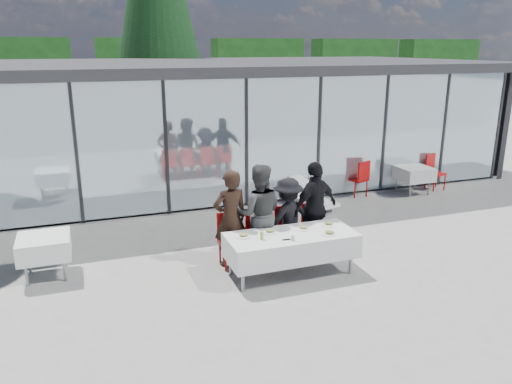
% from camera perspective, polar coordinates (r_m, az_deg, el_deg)
% --- Properties ---
extents(ground, '(90.00, 90.00, 0.00)m').
position_cam_1_polar(ground, '(8.69, 1.01, -10.15)').
color(ground, gray).
rests_on(ground, ground).
extents(pavilion, '(14.80, 8.80, 3.44)m').
position_cam_1_polar(pavilion, '(16.24, -2.57, 10.23)').
color(pavilion, gray).
rests_on(pavilion, ground).
extents(treeline, '(62.50, 2.00, 4.40)m').
position_cam_1_polar(treeline, '(35.31, -18.94, 12.79)').
color(treeline, black).
rests_on(treeline, ground).
extents(dining_table, '(2.26, 0.96, 0.75)m').
position_cam_1_polar(dining_table, '(8.76, 4.03, -6.10)').
color(dining_table, silver).
rests_on(dining_table, ground).
extents(diner_a, '(0.73, 0.73, 1.79)m').
position_cam_1_polar(diner_a, '(8.99, -2.93, -3.04)').
color(diner_a, black).
rests_on(diner_a, ground).
extents(diner_chair_a, '(0.44, 0.44, 0.97)m').
position_cam_1_polar(diner_chair_a, '(9.13, -2.93, -5.12)').
color(diner_chair_a, '#B20B0C').
rests_on(diner_chair_a, ground).
extents(diner_b, '(1.12, 1.12, 1.85)m').
position_cam_1_polar(diner_b, '(9.14, 0.33, -2.47)').
color(diner_b, '#454545').
rests_on(diner_b, ground).
extents(diner_chair_b, '(0.44, 0.44, 0.97)m').
position_cam_1_polar(diner_chair_b, '(9.29, 0.29, -4.71)').
color(diner_chair_b, '#B20B0C').
rests_on(diner_chair_b, ground).
extents(diner_c, '(1.22, 1.22, 1.54)m').
position_cam_1_polar(diner_c, '(9.40, 3.66, -2.98)').
color(diner_c, black).
rests_on(diner_c, ground).
extents(diner_chair_c, '(0.44, 0.44, 0.97)m').
position_cam_1_polar(diner_chair_c, '(9.49, 3.60, -4.28)').
color(diner_chair_c, '#B20B0C').
rests_on(diner_chair_c, ground).
extents(diner_d, '(1.35, 1.35, 1.81)m').
position_cam_1_polar(diner_d, '(9.58, 6.76, -1.83)').
color(diner_d, black).
rests_on(diner_d, ground).
extents(diner_chair_d, '(0.44, 0.44, 0.97)m').
position_cam_1_polar(diner_chair_d, '(9.71, 6.65, -3.86)').
color(diner_chair_d, '#B20B0C').
rests_on(diner_chair_d, ground).
extents(plate_a, '(0.27, 0.27, 0.07)m').
position_cam_1_polar(plate_a, '(8.53, -1.43, -4.98)').
color(plate_a, white).
rests_on(plate_a, dining_table).
extents(plate_b, '(0.27, 0.27, 0.07)m').
position_cam_1_polar(plate_b, '(8.71, 1.61, -4.51)').
color(plate_b, white).
rests_on(plate_b, dining_table).
extents(plate_c, '(0.27, 0.27, 0.07)m').
position_cam_1_polar(plate_c, '(8.91, 5.44, -4.09)').
color(plate_c, white).
rests_on(plate_c, dining_table).
extents(plate_d, '(0.27, 0.27, 0.07)m').
position_cam_1_polar(plate_d, '(9.16, 8.30, -3.63)').
color(plate_d, white).
rests_on(plate_d, dining_table).
extents(plate_extra, '(0.27, 0.27, 0.07)m').
position_cam_1_polar(plate_extra, '(8.73, 8.39, -4.65)').
color(plate_extra, white).
rests_on(plate_extra, dining_table).
extents(juice_bottle, '(0.06, 0.06, 0.14)m').
position_cam_1_polar(juice_bottle, '(8.39, 0.69, -5.00)').
color(juice_bottle, '#A2C853').
rests_on(juice_bottle, dining_table).
extents(drinking_glasses, '(0.07, 0.07, 0.10)m').
position_cam_1_polar(drinking_glasses, '(8.38, 4.26, -5.24)').
color(drinking_glasses, silver).
rests_on(drinking_glasses, dining_table).
extents(folded_eyeglasses, '(0.14, 0.03, 0.01)m').
position_cam_1_polar(folded_eyeglasses, '(8.41, 3.48, -5.44)').
color(folded_eyeglasses, black).
rests_on(folded_eyeglasses, dining_table).
extents(spare_table_left, '(0.86, 0.86, 0.74)m').
position_cam_1_polar(spare_table_left, '(9.37, -23.05, -5.79)').
color(spare_table_left, silver).
rests_on(spare_table_left, ground).
extents(spare_table_right, '(0.86, 0.86, 0.74)m').
position_cam_1_polar(spare_table_right, '(14.16, 17.58, 2.02)').
color(spare_table_right, silver).
rests_on(spare_table_right, ground).
extents(spare_chair_a, '(0.56, 0.56, 0.97)m').
position_cam_1_polar(spare_chair_a, '(14.82, 19.59, 2.37)').
color(spare_chair_a, '#B20B0C').
rests_on(spare_chair_a, ground).
extents(spare_chair_b, '(0.56, 0.56, 0.97)m').
position_cam_1_polar(spare_chair_b, '(13.51, 11.85, 1.70)').
color(spare_chair_b, '#B20B0C').
rests_on(spare_chair_b, ground).
extents(lounger, '(0.93, 1.44, 0.72)m').
position_cam_1_polar(lounger, '(12.58, 6.10, -0.45)').
color(lounger, white).
rests_on(lounger, ground).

